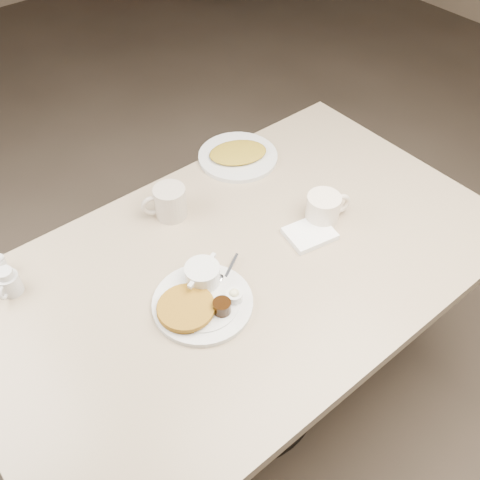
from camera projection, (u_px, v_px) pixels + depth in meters
room at (247, 35)px, 1.00m from camera, size 7.04×8.04×2.84m
diner_table at (244, 298)px, 1.59m from camera, size 1.50×0.90×0.75m
main_plate at (201, 297)px, 1.35m from camera, size 0.35×0.34×0.07m
coffee_mug_near at (324, 208)px, 1.55m from camera, size 0.15×0.13×0.09m
napkin at (310, 234)px, 1.53m from camera, size 0.15×0.13×0.02m
coffee_mug_far at (169, 202)px, 1.56m from camera, size 0.15×0.12×0.10m
creamer_left at (9, 282)px, 1.37m from camera, size 0.08×0.08×0.08m
hash_plate at (238, 155)px, 1.78m from camera, size 0.35×0.35×0.04m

